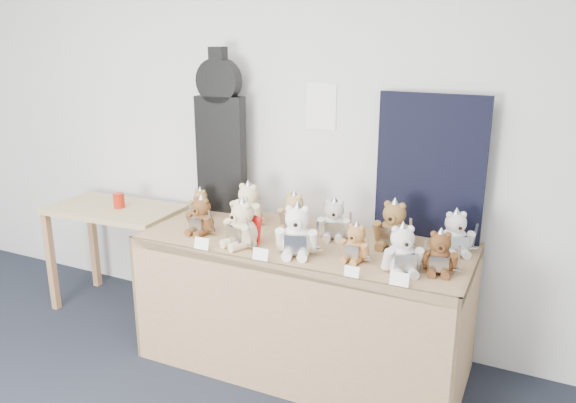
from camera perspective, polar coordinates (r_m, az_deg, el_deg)
The scene contains 22 objects.
room_shell at distance 3.70m, azimuth 3.36°, elevation 9.58°, with size 6.00×6.00×6.00m.
display_table at distance 3.41m, azimuth 1.03°, elevation -7.16°, with size 2.01×0.86×0.83m.
side_table at distance 4.39m, azimuth -17.15°, elevation -2.13°, with size 1.00×0.59×0.81m.
guitar_case at distance 3.90m, azimuth -6.86°, elevation 6.87°, with size 0.35×0.13×1.13m.
navy_board at distance 3.45m, azimuth 14.18°, elevation 3.37°, with size 0.66×0.02×0.88m, color black.
red_cup at distance 4.31m, azimuth -16.80°, elevation 0.10°, with size 0.08×0.08×0.11m, color #AB1D0B.
teddy_front_far_left at distance 3.54m, azimuth -8.80°, elevation -1.58°, with size 0.22×0.18×0.27m.
teddy_front_left at distance 3.29m, azimuth -4.68°, elevation -2.46°, with size 0.25×0.25×0.31m.
teddy_front_centre at distance 3.15m, azimuth 0.94°, elevation -3.16°, with size 0.28×0.25×0.33m.
teddy_front_right at distance 3.10m, azimuth 6.89°, elevation -4.30°, with size 0.20×0.17×0.24m.
teddy_front_far_right at distance 2.98m, azimuth 11.53°, elevation -4.98°, with size 0.24×0.24×0.29m.
teddy_front_end at distance 3.02m, azimuth 15.14°, elevation -5.18°, with size 0.22×0.19×0.26m.
teddy_back_left at distance 3.69m, azimuth -4.10°, elevation -0.42°, with size 0.25×0.20×0.31m.
teddy_back_centre_left at distance 3.55m, azimuth 0.58°, elevation -1.24°, with size 0.23×0.21×0.28m.
teddy_back_centre_right at distance 3.43m, azimuth 4.71°, elevation -1.96°, with size 0.23×0.21×0.28m.
teddy_back_right at distance 3.32m, azimuth 10.66°, elevation -2.52°, with size 0.26×0.21×0.32m.
teddy_back_end at distance 3.31m, azimuth 16.63°, elevation -3.23°, with size 0.23×0.23×0.28m.
teddy_back_far_left at distance 3.88m, azimuth -8.91°, elevation -0.25°, with size 0.18×0.16×0.22m.
entry_card_a at distance 3.29m, azimuth -8.77°, elevation -4.24°, with size 0.10×0.00×0.07m, color white.
entry_card_b at distance 3.10m, azimuth -2.82°, elevation -5.38°, with size 0.09×0.00×0.07m, color white.
entry_card_c at distance 2.91m, azimuth 6.49°, elevation -7.10°, with size 0.08×0.00×0.06m, color white.
entry_card_d at distance 2.84m, azimuth 11.25°, elevation -7.74°, with size 0.10×0.00×0.07m, color white.
Camera 1 is at (2.00, -0.89, 2.01)m, focal length 35.00 mm.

